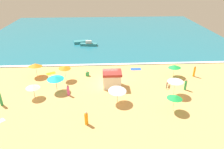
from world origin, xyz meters
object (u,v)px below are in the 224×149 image
beach_umbrella_7 (117,90)px  beachgoer_5 (0,99)px  beachgoer_0 (194,71)px  beachgoer_2 (68,90)px  beach_umbrella_2 (33,86)px  beach_umbrella_3 (35,65)px  beach_umbrella_1 (175,97)px  beach_umbrella_6 (65,68)px  beach_umbrella_5 (175,66)px  lifeguard_cabana (112,79)px  beachgoer_1 (86,118)px  beach_umbrella_0 (176,80)px  beach_umbrella_4 (55,78)px  beachgoer_4 (185,85)px  beachgoer_3 (87,74)px  small_boat_1 (81,42)px  parked_bicycle (167,84)px  small_boat_0 (89,44)px

beach_umbrella_7 → beachgoer_5: bearing=179.6°
beachgoer_0 → beachgoer_2: bearing=-166.3°
beach_umbrella_2 → beach_umbrella_3: beach_umbrella_3 is taller
beach_umbrella_1 → beach_umbrella_6: 16.50m
beachgoer_0 → beach_umbrella_5: bearing=176.4°
lifeguard_cabana → beach_umbrella_2: lifeguard_cabana is taller
beach_umbrella_7 → beachgoer_1: bearing=-132.0°
beach_umbrella_5 → beachgoer_0: 3.36m
beach_umbrella_6 → beachgoer_1: 11.39m
beach_umbrella_0 → beach_umbrella_5: beach_umbrella_0 is taller
lifeguard_cabana → beachgoer_2: lifeguard_cabana is taller
beach_umbrella_4 → beachgoer_5: 7.11m
lifeguard_cabana → beachgoer_4: lifeguard_cabana is taller
lifeguard_cabana → beach_umbrella_4: size_ratio=1.09×
beach_umbrella_4 → beachgoer_4: beach_umbrella_4 is taller
beachgoer_3 → small_boat_1: beachgoer_3 is taller
beach_umbrella_5 → beach_umbrella_7: bearing=-144.2°
beach_umbrella_7 → beachgoer_5: 14.51m
lifeguard_cabana → beach_umbrella_5: size_ratio=0.96×
beach_umbrella_2 → beach_umbrella_4: 3.10m
beachgoer_1 → beach_umbrella_4: bearing=121.7°
beach_umbrella_0 → beach_umbrella_7: 7.94m
beach_umbrella_6 → beach_umbrella_7: size_ratio=0.76×
beach_umbrella_1 → beachgoer_1: bearing=-169.1°
beach_umbrella_0 → beachgoer_0: 7.28m
beach_umbrella_2 → beachgoer_3: 9.07m
beach_umbrella_1 → beach_umbrella_0: bearing=70.7°
beachgoer_3 → small_boat_1: size_ratio=0.24×
beach_umbrella_1 → beach_umbrella_4: 15.74m
beach_umbrella_1 → lifeguard_cabana: bearing=138.5°
beach_umbrella_0 → beachgoer_4: size_ratio=1.48×
beach_umbrella_6 → beachgoer_4: size_ratio=1.43×
beachgoer_0 → beachgoer_4: (-2.94, -4.05, -0.09)m
beach_umbrella_3 → beach_umbrella_5: beach_umbrella_3 is taller
beach_umbrella_3 → beach_umbrella_6: (4.81, -1.54, 0.14)m
beach_umbrella_1 → beach_umbrella_3: beach_umbrella_3 is taller
parked_bicycle → beachgoer_5: 22.34m
beachgoer_2 → small_boat_1: size_ratio=0.44×
beachgoer_5 → small_boat_1: bearing=72.1°
beach_umbrella_5 → beachgoer_2: beach_umbrella_5 is taller
small_boat_0 → beachgoer_4: bearing=-54.2°
beach_umbrella_0 → beachgoer_5: 22.36m
beachgoer_3 → small_boat_0: small_boat_0 is taller
beach_umbrella_6 → beach_umbrella_2: bearing=-125.2°
beach_umbrella_3 → beachgoer_3: size_ratio=3.17×
beach_umbrella_0 → beach_umbrella_5: bearing=72.5°
beachgoer_3 → beach_umbrella_4: bearing=-132.2°
beach_umbrella_4 → beachgoer_4: (18.03, -0.70, -1.28)m
lifeguard_cabana → beach_umbrella_4: lifeguard_cabana is taller
beach_umbrella_1 → beachgoer_5: beach_umbrella_1 is taller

